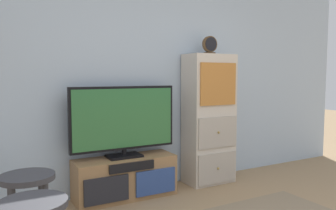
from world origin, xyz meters
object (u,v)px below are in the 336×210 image
at_px(media_console, 125,178).
at_px(television, 124,120).
at_px(bar_stool_far, 28,200).
at_px(side_cabinet, 209,119).
at_px(desk_clock, 210,45).

distance_m(media_console, television, 0.61).
height_order(media_console, television, television).
distance_m(television, bar_stool_far, 1.53).
bearing_deg(television, media_console, -90.00).
distance_m(media_console, bar_stool_far, 1.50).
bearing_deg(media_console, side_cabinet, 0.54).
bearing_deg(bar_stool_far, side_cabinet, 25.61).
bearing_deg(side_cabinet, media_console, -179.46).
xyz_separation_m(media_console, bar_stool_far, (-1.07, -1.02, 0.29)).
bearing_deg(television, side_cabinet, -0.72).
bearing_deg(media_console, desk_clock, -0.25).
distance_m(television, desk_clock, 1.35).
relative_size(side_cabinet, desk_clock, 7.33).
bearing_deg(media_console, television, 90.00).
xyz_separation_m(media_console, television, (0.00, 0.02, 0.61)).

